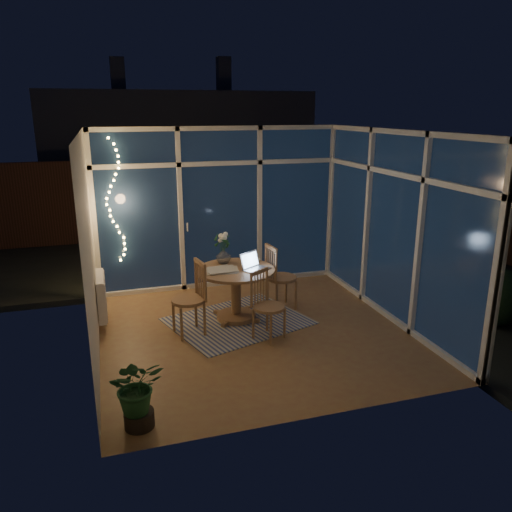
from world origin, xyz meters
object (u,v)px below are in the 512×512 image
object	(u,v)px
laptop	(257,261)
flower_vase	(223,256)
chair_front	(269,306)
chair_right	(282,276)
potted_plant	(137,391)
dining_table	(236,294)
chair_left	(188,298)

from	to	relation	value
laptop	flower_vase	bearing A→B (deg)	96.41
chair_front	chair_right	bearing A→B (deg)	28.47
laptop	potted_plant	size ratio (longest dim) A/B	0.46
chair_right	flower_vase	xyz separation A→B (m)	(-0.84, 0.11, 0.35)
dining_table	laptop	bearing A→B (deg)	-25.31
potted_plant	dining_table	bearing A→B (deg)	54.99
chair_left	dining_table	bearing A→B (deg)	101.88
chair_right	laptop	size ratio (longest dim) A/B	2.83
flower_vase	potted_plant	distance (m)	2.87
chair_front	laptop	distance (m)	0.73
chair_right	laptop	distance (m)	0.69
chair_right	laptop	xyz separation A→B (m)	(-0.48, -0.32, 0.37)
chair_right	potted_plant	size ratio (longest dim) A/B	1.30
dining_table	laptop	distance (m)	0.58
chair_front	laptop	world-z (taller)	laptop
chair_front	flower_vase	bearing A→B (deg)	75.14
dining_table	potted_plant	bearing A→B (deg)	-125.01
chair_front	potted_plant	world-z (taller)	chair_front
chair_front	potted_plant	xyz separation A→B (m)	(-1.75, -1.42, -0.07)
chair_front	flower_vase	xyz separation A→B (m)	(-0.34, 1.04, 0.39)
flower_vase	laptop	bearing A→B (deg)	-49.93
chair_left	flower_vase	world-z (taller)	chair_left
potted_plant	chair_front	bearing A→B (deg)	39.05
chair_left	flower_vase	distance (m)	0.93
chair_left	laptop	world-z (taller)	chair_left
dining_table	potted_plant	size ratio (longest dim) A/B	1.43
dining_table	chair_left	xyz separation A→B (m)	(-0.72, -0.29, 0.13)
laptop	flower_vase	size ratio (longest dim) A/B	1.67
dining_table	flower_vase	size ratio (longest dim) A/B	5.16
chair_left	laptop	xyz separation A→B (m)	(0.98, 0.17, 0.37)
potted_plant	laptop	bearing A→B (deg)	48.83
chair_left	chair_right	size ratio (longest dim) A/B	1.00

